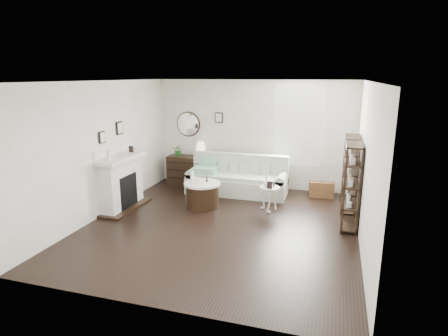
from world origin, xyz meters
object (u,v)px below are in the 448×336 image
(drum_table, at_px, (202,195))
(dresser, at_px, (189,170))
(sofa, at_px, (237,181))
(pedestal_table, at_px, (270,189))

(drum_table, bearing_deg, dresser, 120.58)
(sofa, relative_size, dresser, 2.15)
(dresser, relative_size, pedestal_table, 2.14)
(sofa, distance_m, dresser, 1.47)
(dresser, xyz_separation_m, drum_table, (0.94, -1.59, -0.09))
(dresser, distance_m, pedestal_table, 2.76)
(dresser, bearing_deg, drum_table, -59.42)
(sofa, bearing_deg, pedestal_table, -46.20)
(sofa, height_order, drum_table, sofa)
(dresser, xyz_separation_m, pedestal_table, (2.38, -1.40, 0.10))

